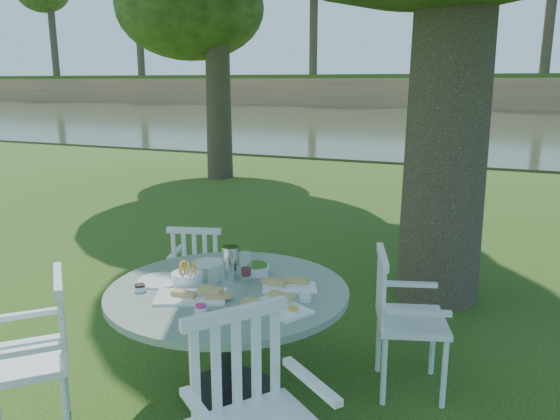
{
  "coord_description": "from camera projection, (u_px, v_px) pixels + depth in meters",
  "views": [
    {
      "loc": [
        1.81,
        -4.09,
        1.95
      ],
      "look_at": [
        0.0,
        0.2,
        0.85
      ],
      "focal_mm": 35.0,
      "sensor_mm": 36.0,
      "label": 1
    }
  ],
  "objects": [
    {
      "name": "tableware",
      "position": [
        221.0,
        278.0,
        3.38
      ],
      "size": [
        1.21,
        0.88,
        0.21
      ],
      "color": "white",
      "rests_on": "table"
    },
    {
      "name": "far_bank",
      "position": [
        500.0,
        7.0,
        39.91
      ],
      "size": [
        100.0,
        18.0,
        15.2
      ],
      "color": "#9A7048",
      "rests_on": "ground"
    },
    {
      "name": "river",
      "position": [
        470.0,
        124.0,
        25.42
      ],
      "size": [
        100.0,
        28.0,
        0.12
      ],
      "primitive_type": "cube",
      "color": "#2F3720",
      "rests_on": "ground"
    },
    {
      "name": "chair_nw",
      "position": [
        199.0,
        267.0,
        4.38
      ],
      "size": [
        0.52,
        0.5,
        0.85
      ],
      "rotation": [
        0.0,
        0.0,
        -2.86
      ],
      "color": "white",
      "rests_on": "ground"
    },
    {
      "name": "ground",
      "position": [
        271.0,
        309.0,
        4.8
      ],
      "size": [
        140.0,
        140.0,
        0.0
      ],
      "primitive_type": "plane",
      "color": "#1C3A0C",
      "rests_on": "ground"
    },
    {
      "name": "chair_sw",
      "position": [
        42.0,
        346.0,
        2.96
      ],
      "size": [
        0.65,
        0.65,
        0.94
      ],
      "rotation": [
        0.0,
        0.0,
        -0.78
      ],
      "color": "white",
      "rests_on": "ground"
    },
    {
      "name": "chair_ne",
      "position": [
        398.0,
        311.0,
        3.45
      ],
      "size": [
        0.55,
        0.57,
        0.91
      ],
      "rotation": [
        0.0,
        0.0,
        -4.41
      ],
      "color": "white",
      "rests_on": "ground"
    },
    {
      "name": "table",
      "position": [
        228.0,
        307.0,
        3.36
      ],
      "size": [
        1.47,
        1.47,
        0.72
      ],
      "color": "black",
      "rests_on": "ground"
    },
    {
      "name": "chair_se",
      "position": [
        249.0,
        407.0,
        2.34
      ],
      "size": [
        0.68,
        0.68,
        0.99
      ],
      "rotation": [
        0.0,
        0.0,
        0.93
      ],
      "color": "white",
      "rests_on": "ground"
    }
  ]
}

